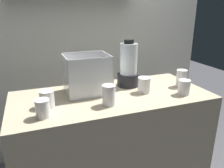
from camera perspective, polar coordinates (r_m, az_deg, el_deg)
The scene contains 10 objects.
counter at distance 1.80m, azimuth 0.00°, elevation -16.16°, with size 1.40×0.64×0.90m, color tan.
back_wall_unit at distance 2.22m, azimuth -7.36°, elevation 13.11°, with size 2.60×0.24×2.50m.
carrot_display_bin at distance 1.61m, azimuth -6.33°, elevation 0.88°, with size 0.31×0.25×0.28m.
blender_pitcher at distance 1.73m, azimuth 4.24°, elevation 4.32°, with size 0.17×0.17×0.36m.
juice_cup_pomegranate_far_left at distance 1.31m, azimuth -17.42°, elevation -6.23°, with size 0.08×0.08×0.11m.
juice_cup_orange_left at distance 1.43m, azimuth -16.35°, elevation -3.98°, with size 0.09×0.09×0.11m.
juice_cup_mango_middle at distance 1.40m, azimuth -0.82°, elevation -3.18°, with size 0.09×0.09×0.13m.
juice_cup_mango_right at distance 1.63m, azimuth 8.27°, elevation -0.48°, with size 0.09×0.09×0.11m.
juice_cup_pomegranate_far_right at distance 1.66m, azimuth 18.03°, elevation -0.93°, with size 0.09×0.09×0.11m.
juice_cup_mango_rightmost at distance 1.82m, azimuth 17.39°, elevation 1.18°, with size 0.08×0.08×0.13m.
Camera 1 is at (-0.52, -1.38, 1.49)m, focal length 35.53 mm.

